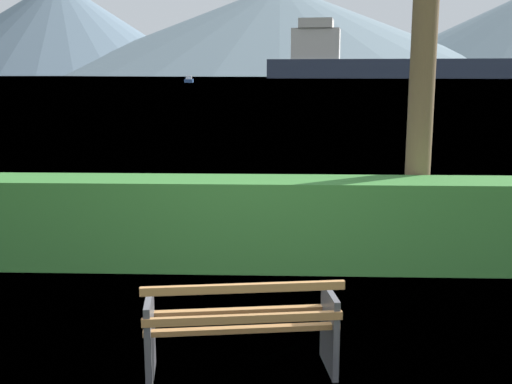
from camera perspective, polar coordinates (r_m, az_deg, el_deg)
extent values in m
plane|color=olive|center=(5.33, -1.39, -16.20)|extent=(1400.00, 1400.00, 0.00)
plane|color=slate|center=(311.94, 2.15, 10.55)|extent=(620.00, 620.00, 0.00)
cube|color=#A0703F|center=(4.96, -1.24, -12.59)|extent=(1.55, 0.28, 0.04)
cube|color=#A0703F|center=(5.14, -1.42, -11.73)|extent=(1.55, 0.28, 0.04)
cube|color=#A0703F|center=(5.31, -1.58, -10.93)|extent=(1.55, 0.28, 0.04)
cube|color=#A0703F|center=(4.85, -1.18, -11.63)|extent=(1.54, 0.26, 0.06)
cube|color=#A0703F|center=(4.71, -1.14, -8.87)|extent=(1.54, 0.26, 0.06)
cube|color=#4C4C51|center=(5.17, -9.78, -13.13)|extent=(0.12, 0.51, 0.68)
cube|color=#4C4C51|center=(5.27, 6.81, -12.56)|extent=(0.12, 0.51, 0.68)
cube|color=#387A33|center=(7.80, -0.12, -2.87)|extent=(13.14, 0.77, 1.13)
cylinder|color=brown|center=(8.33, 15.19, 11.71)|extent=(0.33, 0.33, 5.18)
cube|color=#2D384C|center=(259.43, 13.22, 11.02)|extent=(107.79, 29.08, 7.61)
cube|color=silver|center=(259.84, 5.57, 13.44)|extent=(20.84, 16.40, 12.17)
cube|color=beige|center=(260.31, 5.61, 15.20)|extent=(15.32, 17.22, 3.80)
cube|color=#335693|center=(152.05, -6.22, 10.18)|extent=(2.72, 6.98, 0.81)
cube|color=silver|center=(152.04, -6.23, 10.49)|extent=(1.65, 2.59, 0.86)
cone|color=slate|center=(570.79, -17.63, 14.26)|extent=(251.35, 251.35, 79.53)
cone|color=slate|center=(548.21, 2.21, 14.71)|extent=(390.32, 390.32, 75.88)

